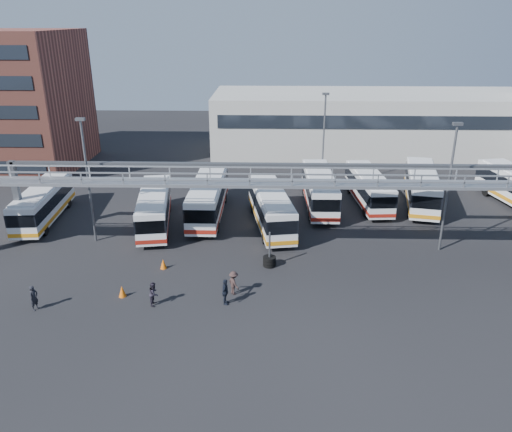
{
  "coord_description": "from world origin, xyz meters",
  "views": [
    {
      "loc": [
        -1.62,
        -29.39,
        17.29
      ],
      "look_at": [
        -2.61,
        6.0,
        3.15
      ],
      "focal_mm": 35.0,
      "sensor_mm": 36.0,
      "label": 1
    }
  ],
  "objects_px": {
    "bus_2": "(154,207)",
    "bus_6": "(369,187)",
    "light_pole_left": "(87,175)",
    "light_pole_back": "(324,137)",
    "pedestrian_b": "(154,294)",
    "bus_0": "(43,202)",
    "light_pole_mid": "(449,181)",
    "bus_5": "(319,188)",
    "tire_stack": "(269,260)",
    "bus_3": "(208,197)",
    "pedestrian_c": "(234,283)",
    "pedestrian_d": "(225,292)",
    "bus_4": "(271,207)",
    "cone_right": "(163,264)",
    "pedestrian_a": "(34,298)",
    "bus_7": "(422,186)",
    "cone_left": "(122,291)"
  },
  "relations": [
    {
      "from": "pedestrian_b",
      "to": "pedestrian_d",
      "type": "relative_size",
      "value": 0.9
    },
    {
      "from": "light_pole_back",
      "to": "cone_left",
      "type": "height_order",
      "value": "light_pole_back"
    },
    {
      "from": "pedestrian_a",
      "to": "cone_right",
      "type": "xyz_separation_m",
      "value": [
        7.01,
        5.76,
        -0.46
      ]
    },
    {
      "from": "pedestrian_d",
      "to": "tire_stack",
      "type": "relative_size",
      "value": 0.64
    },
    {
      "from": "cone_right",
      "to": "tire_stack",
      "type": "bearing_deg",
      "value": 4.46
    },
    {
      "from": "light_pole_back",
      "to": "bus_7",
      "type": "height_order",
      "value": "light_pole_back"
    },
    {
      "from": "light_pole_back",
      "to": "pedestrian_d",
      "type": "height_order",
      "value": "light_pole_back"
    },
    {
      "from": "light_pole_back",
      "to": "tire_stack",
      "type": "xyz_separation_m",
      "value": [
        -5.54,
        -18.16,
        -5.26
      ]
    },
    {
      "from": "bus_4",
      "to": "cone_right",
      "type": "xyz_separation_m",
      "value": [
        -7.91,
        -8.25,
        -1.47
      ]
    },
    {
      "from": "light_pole_mid",
      "to": "bus_7",
      "type": "bearing_deg",
      "value": 82.83
    },
    {
      "from": "light_pole_back",
      "to": "tire_stack",
      "type": "relative_size",
      "value": 3.72
    },
    {
      "from": "cone_left",
      "to": "light_pole_mid",
      "type": "bearing_deg",
      "value": 18.55
    },
    {
      "from": "light_pole_back",
      "to": "bus_0",
      "type": "xyz_separation_m",
      "value": [
        -25.98,
        -9.77,
        -3.95
      ]
    },
    {
      "from": "bus_7",
      "to": "tire_stack",
      "type": "distance_m",
      "value": 20.17
    },
    {
      "from": "light_pole_left",
      "to": "light_pole_mid",
      "type": "height_order",
      "value": "same"
    },
    {
      "from": "light_pole_mid",
      "to": "bus_5",
      "type": "distance_m",
      "value": 13.52
    },
    {
      "from": "light_pole_mid",
      "to": "pedestrian_c",
      "type": "bearing_deg",
      "value": -155.46
    },
    {
      "from": "bus_4",
      "to": "bus_5",
      "type": "distance_m",
      "value": 6.92
    },
    {
      "from": "bus_2",
      "to": "tire_stack",
      "type": "xyz_separation_m",
      "value": [
        10.15,
        -7.46,
        -1.33
      ]
    },
    {
      "from": "bus_4",
      "to": "cone_left",
      "type": "distance_m",
      "value": 15.81
    },
    {
      "from": "bus_2",
      "to": "pedestrian_b",
      "type": "bearing_deg",
      "value": -86.98
    },
    {
      "from": "light_pole_left",
      "to": "tire_stack",
      "type": "distance_m",
      "value": 15.94
    },
    {
      "from": "light_pole_mid",
      "to": "pedestrian_a",
      "type": "xyz_separation_m",
      "value": [
        -28.38,
        -9.54,
        -4.89
      ]
    },
    {
      "from": "bus_0",
      "to": "light_pole_mid",
      "type": "bearing_deg",
      "value": -13.36
    },
    {
      "from": "bus_7",
      "to": "bus_2",
      "type": "bearing_deg",
      "value": -154.56
    },
    {
      "from": "bus_5",
      "to": "bus_6",
      "type": "distance_m",
      "value": 4.98
    },
    {
      "from": "bus_2",
      "to": "tire_stack",
      "type": "height_order",
      "value": "bus_2"
    },
    {
      "from": "light_pole_back",
      "to": "bus_7",
      "type": "distance_m",
      "value": 11.06
    },
    {
      "from": "light_pole_left",
      "to": "light_pole_back",
      "type": "bearing_deg",
      "value": 34.99
    },
    {
      "from": "bus_0",
      "to": "bus_5",
      "type": "xyz_separation_m",
      "value": [
        25.22,
        4.33,
        0.11
      ]
    },
    {
      "from": "pedestrian_b",
      "to": "pedestrian_d",
      "type": "bearing_deg",
      "value": -83.34
    },
    {
      "from": "bus_3",
      "to": "pedestrian_c",
      "type": "height_order",
      "value": "bus_3"
    },
    {
      "from": "bus_4",
      "to": "pedestrian_d",
      "type": "relative_size",
      "value": 6.37
    },
    {
      "from": "bus_7",
      "to": "light_pole_mid",
      "type": "bearing_deg",
      "value": -85.45
    },
    {
      "from": "light_pole_left",
      "to": "bus_7",
      "type": "distance_m",
      "value": 31.02
    },
    {
      "from": "light_pole_mid",
      "to": "tire_stack",
      "type": "relative_size",
      "value": 3.72
    },
    {
      "from": "pedestrian_b",
      "to": "bus_0",
      "type": "bearing_deg",
      "value": 47.35
    },
    {
      "from": "bus_5",
      "to": "cone_right",
      "type": "relative_size",
      "value": 14.86
    },
    {
      "from": "pedestrian_a",
      "to": "bus_3",
      "type": "bearing_deg",
      "value": -9.73
    },
    {
      "from": "bus_2",
      "to": "bus_6",
      "type": "distance_m",
      "value": 20.77
    },
    {
      "from": "pedestrian_c",
      "to": "pedestrian_d",
      "type": "xyz_separation_m",
      "value": [
        -0.45,
        -1.27,
        0.05
      ]
    },
    {
      "from": "pedestrian_d",
      "to": "tire_stack",
      "type": "bearing_deg",
      "value": -18.44
    },
    {
      "from": "light_pole_back",
      "to": "pedestrian_c",
      "type": "bearing_deg",
      "value": -109.58
    },
    {
      "from": "pedestrian_c",
      "to": "tire_stack",
      "type": "distance_m",
      "value": 4.76
    },
    {
      "from": "bus_0",
      "to": "bus_4",
      "type": "distance_m",
      "value": 20.53
    },
    {
      "from": "bus_3",
      "to": "pedestrian_c",
      "type": "distance_m",
      "value": 14.38
    },
    {
      "from": "bus_2",
      "to": "pedestrian_a",
      "type": "bearing_deg",
      "value": -117.59
    },
    {
      "from": "bus_0",
      "to": "bus_2",
      "type": "distance_m",
      "value": 10.33
    },
    {
      "from": "bus_3",
      "to": "bus_7",
      "type": "xyz_separation_m",
      "value": [
        20.54,
        3.72,
        -0.02
      ]
    },
    {
      "from": "bus_6",
      "to": "cone_right",
      "type": "bearing_deg",
      "value": -145.15
    }
  ]
}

